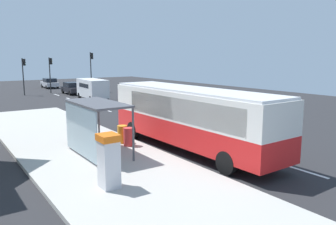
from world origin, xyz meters
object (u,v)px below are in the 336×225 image
(sedan_far, at_px, (50,83))
(ticket_machine, at_px, (109,161))
(white_van, at_px, (92,88))
(traffic_light_far_side, at_px, (24,71))
(traffic_light_near_side, at_px, (91,66))
(bus_shelter, at_px, (91,115))
(traffic_light_median, at_px, (50,69))
(sedan_near, at_px, (72,88))
(bus, at_px, (190,115))
(recycling_bin_orange, at_px, (122,134))
(recycling_bin_red, at_px, (128,137))

(sedan_far, xyz_separation_m, ticket_machine, (-9.75, -42.70, 0.38))
(white_van, bearing_deg, traffic_light_far_side, 120.35)
(traffic_light_near_side, height_order, bus_shelter, traffic_light_near_side)
(traffic_light_near_side, relative_size, traffic_light_median, 1.15)
(sedan_far, xyz_separation_m, traffic_light_near_side, (3.20, -9.29, 2.78))
(ticket_machine, bearing_deg, traffic_light_far_side, 82.74)
(white_van, distance_m, sedan_near, 7.12)
(bus, distance_m, bus_shelter, 4.93)
(traffic_light_median, bearing_deg, white_van, -79.66)
(bus, xyz_separation_m, traffic_light_near_side, (7.21, 30.75, 1.73))
(bus, distance_m, white_van, 22.85)
(ticket_machine, xyz_separation_m, recycling_bin_orange, (3.25, 5.35, -0.52))
(sedan_far, distance_m, recycling_bin_orange, 37.91)
(bus, relative_size, sedan_far, 2.48)
(traffic_light_near_side, distance_m, traffic_light_median, 5.35)
(traffic_light_near_side, bearing_deg, traffic_light_far_side, 174.68)
(bus, bearing_deg, bus_shelter, 162.80)
(ticket_machine, xyz_separation_m, traffic_light_median, (7.86, 35.00, 1.98))
(traffic_light_median, bearing_deg, sedan_near, -55.35)
(traffic_light_near_side, xyz_separation_m, traffic_light_median, (-5.09, 1.60, -0.42))
(white_van, height_order, sedan_near, white_van)
(sedan_near, height_order, ticket_machine, ticket_machine)
(bus_shelter, bearing_deg, traffic_light_median, 77.56)
(sedan_far, height_order, recycling_bin_red, sedan_far)
(bus, xyz_separation_m, traffic_light_median, (2.12, 32.35, 1.31))
(recycling_bin_red, relative_size, traffic_light_far_side, 0.21)
(recycling_bin_red, bearing_deg, white_van, 72.67)
(traffic_light_near_side, xyz_separation_m, traffic_light_far_side, (-8.59, 0.80, -0.47))
(traffic_light_near_side, relative_size, traffic_light_far_side, 1.17)
(bus, bearing_deg, sedan_near, 82.28)
(white_van, distance_m, traffic_light_far_side, 10.63)
(recycling_bin_orange, relative_size, bus_shelter, 0.24)
(bus, height_order, recycling_bin_orange, bus)
(traffic_light_near_side, distance_m, traffic_light_far_side, 8.64)
(traffic_light_median, bearing_deg, traffic_light_near_side, -17.44)
(bus, bearing_deg, traffic_light_far_side, 92.51)
(white_van, xyz_separation_m, traffic_light_median, (-1.80, 9.85, 1.81))
(sedan_near, bearing_deg, white_van, -90.81)
(bus, height_order, recycling_bin_red, bus)
(sedan_far, relative_size, recycling_bin_orange, 4.68)
(traffic_light_median, distance_m, bus_shelter, 31.66)
(sedan_near, relative_size, bus_shelter, 1.11)
(sedan_near, distance_m, recycling_bin_orange, 27.68)
(white_van, height_order, ticket_machine, white_van)
(sedan_far, xyz_separation_m, recycling_bin_red, (-6.50, -38.05, -0.14))
(white_van, bearing_deg, bus_shelter, -112.25)
(ticket_machine, xyz_separation_m, bus_shelter, (1.04, 4.11, 0.93))
(recycling_bin_orange, xyz_separation_m, traffic_light_far_side, (1.10, 28.85, 2.44))
(white_van, relative_size, traffic_light_near_side, 0.98)
(sedan_far, height_order, bus_shelter, bus_shelter)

